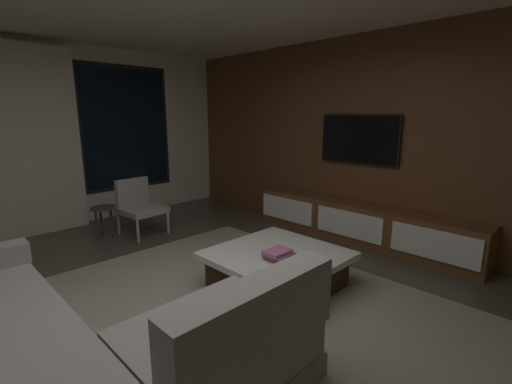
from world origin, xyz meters
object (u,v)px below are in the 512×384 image
at_px(accent_chair_near_window, 139,204).
at_px(side_stool, 103,213).
at_px(sectional_couch, 54,357).
at_px(media_console, 360,224).
at_px(book_stack_on_coffee_table, 278,254).
at_px(mounted_tv, 359,139).
at_px(coffee_table, 277,269).

bearing_deg(accent_chair_near_window, side_stool, 169.10).
xyz_separation_m(sectional_couch, media_console, (3.71, 0.10, -0.04)).
height_order(sectional_couch, side_stool, sectional_couch).
relative_size(book_stack_on_coffee_table, mounted_tv, 0.23).
bearing_deg(coffee_table, media_console, 2.14).
xyz_separation_m(book_stack_on_coffee_table, mounted_tv, (2.03, 0.38, 0.94)).
xyz_separation_m(coffee_table, media_console, (1.73, 0.06, 0.06)).
bearing_deg(sectional_couch, accent_chair_near_window, 54.15).
height_order(accent_chair_near_window, media_console, accent_chair_near_window).
bearing_deg(sectional_couch, side_stool, 62.74).
xyz_separation_m(coffee_table, accent_chair_near_window, (-0.17, 2.48, 0.25)).
relative_size(side_stool, media_console, 0.15).
bearing_deg(coffee_table, sectional_couch, -179.08).
relative_size(coffee_table, accent_chair_near_window, 1.49).
distance_m(coffee_table, book_stack_on_coffee_table, 0.27).
distance_m(sectional_couch, mounted_tv, 4.05).
height_order(book_stack_on_coffee_table, media_console, media_console).
distance_m(coffee_table, mounted_tv, 2.25).
xyz_separation_m(coffee_table, book_stack_on_coffee_table, (-0.12, -0.11, 0.22)).
relative_size(book_stack_on_coffee_table, accent_chair_near_window, 0.33).
relative_size(accent_chair_near_window, mounted_tv, 0.69).
relative_size(sectional_couch, book_stack_on_coffee_table, 9.73).
distance_m(coffee_table, media_console, 1.73).
relative_size(sectional_couch, coffee_table, 2.16).
bearing_deg(mounted_tv, sectional_couch, -175.68).
distance_m(side_stool, media_console, 3.45).
distance_m(book_stack_on_coffee_table, accent_chair_near_window, 2.60).
xyz_separation_m(media_console, mounted_tv, (0.18, 0.20, 1.10)).
height_order(book_stack_on_coffee_table, side_stool, side_stool).
bearing_deg(mounted_tv, accent_chair_near_window, 133.10).
bearing_deg(accent_chair_near_window, media_console, -51.88).
bearing_deg(book_stack_on_coffee_table, coffee_table, 44.24).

